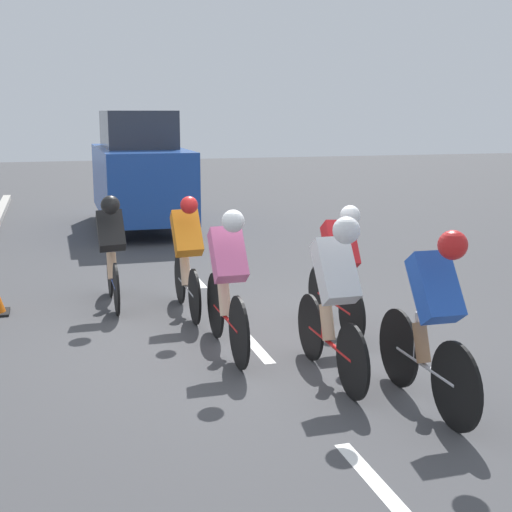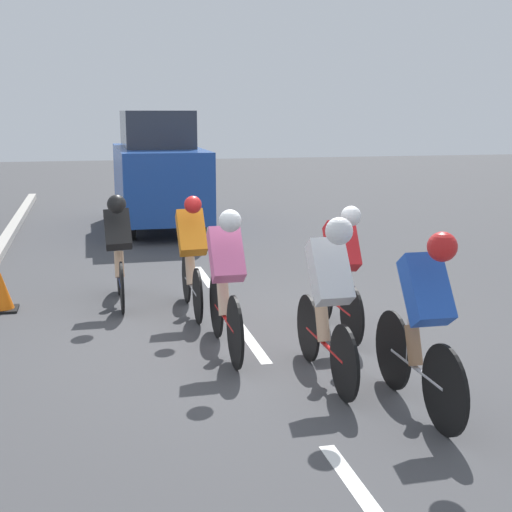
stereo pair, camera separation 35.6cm
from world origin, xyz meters
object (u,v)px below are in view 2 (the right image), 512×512
cyclist_pink (226,279)px  cyclist_blue (424,318)px  cyclist_black (118,246)px  cyclist_white (329,294)px  cyclist_red (340,267)px  traffic_cone (2,292)px  support_car (158,171)px  cyclist_orange (192,252)px

cyclist_pink → cyclist_blue: cyclist_blue is taller
cyclist_blue → cyclist_black: cyclist_blue is taller
cyclist_white → cyclist_black: size_ratio=1.06×
cyclist_red → traffic_cone: 4.24m
cyclist_white → cyclist_black: cyclist_white is taller
cyclist_red → support_car: 8.14m
cyclist_pink → support_car: 8.39m
cyclist_white → traffic_cone: cyclist_white is taller
cyclist_pink → cyclist_orange: bearing=-85.2°
cyclist_red → cyclist_white: 1.45m
cyclist_red → support_car: bearing=-81.6°
cyclist_red → traffic_cone: cyclist_red is taller
cyclist_orange → cyclist_white: bearing=109.2°
cyclist_pink → cyclist_white: 1.25m
cyclist_orange → cyclist_blue: 3.64m
cyclist_pink → support_car: (-0.15, -8.38, 0.42)m
cyclist_orange → cyclist_white: size_ratio=0.96×
cyclist_red → cyclist_blue: bearing=88.1°
cyclist_blue → traffic_cone: 5.50m
support_car → traffic_cone: (2.57, 6.16, -0.97)m
cyclist_blue → support_car: (1.12, -10.19, 0.39)m
traffic_cone → cyclist_white: bearing=134.7°
cyclist_red → cyclist_black: bearing=-38.0°
cyclist_white → support_car: 9.40m
cyclist_orange → cyclist_blue: (-1.40, 3.36, 0.04)m
cyclist_white → cyclist_orange: bearing=-70.8°
cyclist_pink → traffic_cone: size_ratio=3.55×
cyclist_white → support_car: (0.60, -9.37, 0.37)m
cyclist_white → cyclist_black: 3.58m
cyclist_orange → support_car: bearing=-92.3°
cyclist_black → cyclist_blue: bearing=119.5°
cyclist_pink → cyclist_orange: cyclist_pink is taller
cyclist_orange → cyclist_red: (-1.47, 1.21, -0.00)m
cyclist_orange → support_car: support_car is taller
support_car → cyclist_pink: bearing=89.0°
cyclist_blue → cyclist_black: size_ratio=1.04×
cyclist_red → traffic_cone: (3.77, -1.88, -0.54)m
support_car → cyclist_blue: bearing=96.3°
cyclist_blue → traffic_cone: bearing=-47.5°
cyclist_orange → support_car: 6.85m
traffic_cone → support_car: bearing=-112.7°
cyclist_blue → traffic_cone: (3.70, -4.03, -0.58)m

